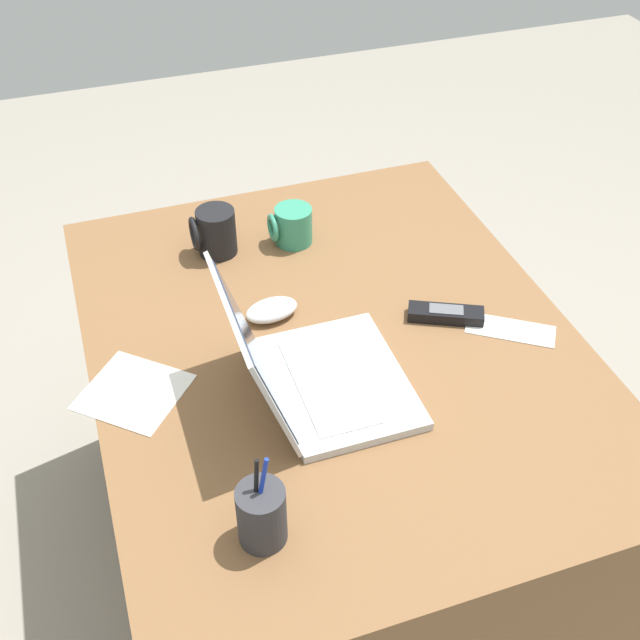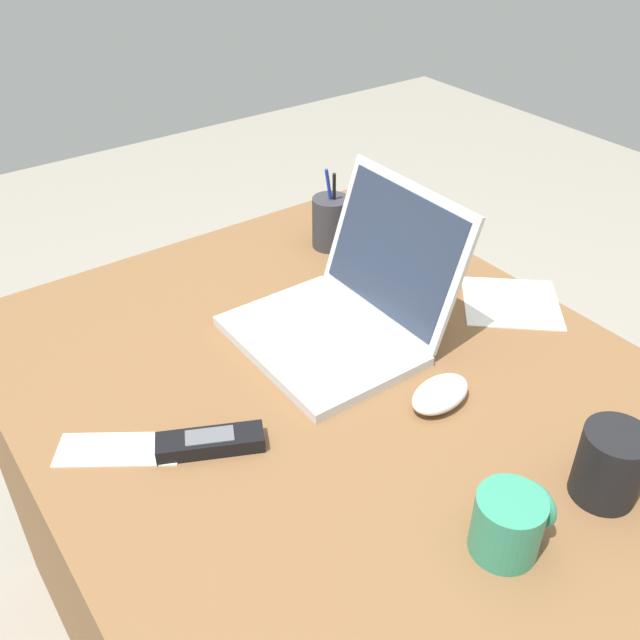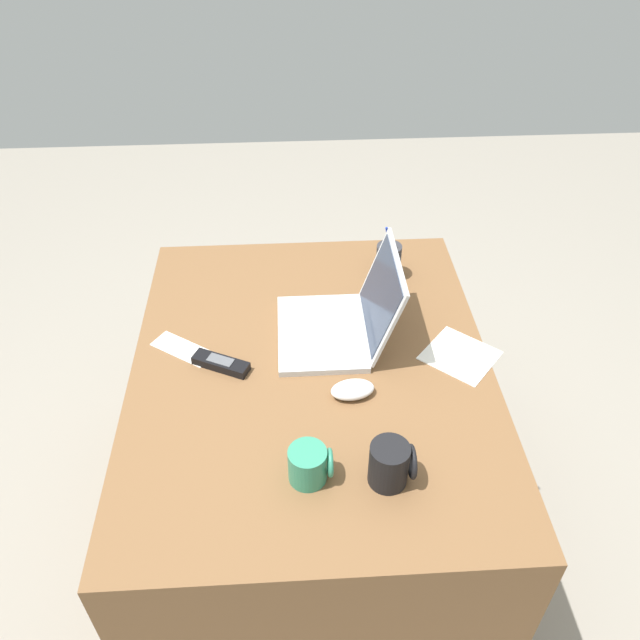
{
  "view_description": "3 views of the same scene",
  "coord_description": "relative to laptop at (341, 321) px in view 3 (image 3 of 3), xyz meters",
  "views": [
    {
      "loc": [
        -1.09,
        0.4,
        1.79
      ],
      "look_at": [
        -0.03,
        0.04,
        0.83
      ],
      "focal_mm": 44.78,
      "sensor_mm": 36.0,
      "label": 1
    },
    {
      "loc": [
        0.67,
        -0.53,
        1.47
      ],
      "look_at": [
        -0.09,
        0.01,
        0.81
      ],
      "focal_mm": 39.98,
      "sensor_mm": 36.0,
      "label": 2
    },
    {
      "loc": [
        1.19,
        -0.05,
        1.89
      ],
      "look_at": [
        -0.07,
        0.03,
        0.83
      ],
      "focal_mm": 35.69,
      "sensor_mm": 36.0,
      "label": 3
    }
  ],
  "objects": [
    {
      "name": "pen_holder",
      "position": [
        -0.27,
        0.17,
        0.0
      ],
      "size": [
        0.08,
        0.08,
        0.18
      ],
      "color": "#333338",
      "rests_on": "desk"
    },
    {
      "name": "ground_plane",
      "position": [
        0.12,
        -0.09,
        -0.78
      ],
      "size": [
        6.0,
        6.0,
        0.0
      ],
      "primitive_type": "plane",
      "color": "gray"
    },
    {
      "name": "desk",
      "position": [
        0.12,
        -0.09,
        -0.42
      ],
      "size": [
        1.17,
        0.94,
        0.73
      ],
      "primitive_type": "cube",
      "color": "brown",
      "rests_on": "ground"
    },
    {
      "name": "paper_note_near_laptop",
      "position": [
        0.03,
        -0.43,
        -0.05
      ],
      "size": [
        0.15,
        0.18,
        0.0
      ],
      "primitive_type": "cube",
      "rotation": [
        0.0,
        0.0,
        -0.6
      ],
      "color": "white",
      "rests_on": "desk"
    },
    {
      "name": "computer_mouse",
      "position": [
        0.23,
        0.01,
        -0.03
      ],
      "size": [
        0.08,
        0.12,
        0.04
      ],
      "primitive_type": "ellipsoid",
      "rotation": [
        0.0,
        0.0,
        0.14
      ],
      "color": "white",
      "rests_on": "desk"
    },
    {
      "name": "coffee_mug_white",
      "position": [
        0.48,
        0.07,
        0.0
      ],
      "size": [
        0.09,
        0.1,
        0.11
      ],
      "color": "black",
      "rests_on": "desk"
    },
    {
      "name": "coffee_mug_tall",
      "position": [
        0.47,
        -0.11,
        -0.01
      ],
      "size": [
        0.08,
        0.1,
        0.09
      ],
      "color": "#338C6B",
      "rests_on": "desk"
    },
    {
      "name": "laptop",
      "position": [
        0.0,
        0.0,
        0.0
      ],
      "size": [
        0.31,
        0.32,
        0.25
      ],
      "color": "silver",
      "rests_on": "desk"
    },
    {
      "name": "paper_note_left",
      "position": [
        0.1,
        0.31,
        -0.05
      ],
      "size": [
        0.24,
        0.24,
        0.0
      ],
      "primitive_type": "cube",
      "rotation": [
        0.0,
        0.0,
        -0.72
      ],
      "color": "white",
      "rests_on": "desk"
    },
    {
      "name": "cordless_phone",
      "position": [
        0.11,
        -0.32,
        -0.04
      ],
      "size": [
        0.11,
        0.16,
        0.03
      ],
      "color": "black",
      "rests_on": "desk"
    }
  ]
}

